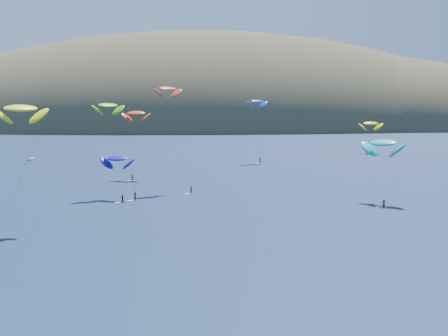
% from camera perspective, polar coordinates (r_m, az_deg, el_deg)
% --- Properties ---
extents(island, '(730.00, 300.00, 210.00)m').
position_cam_1_polar(island, '(612.65, 0.20, 2.70)').
color(island, '#3D3526').
rests_on(island, ground).
extents(sailboat, '(8.21, 7.10, 9.88)m').
position_cam_1_polar(sailboat, '(261.09, -17.18, 0.90)').
color(sailboat, silver).
rests_on(sailboat, ground).
extents(kitesurfer_1, '(9.43, 10.46, 21.92)m').
position_cam_1_polar(kitesurfer_1, '(187.81, -8.04, 4.99)').
color(kitesurfer_1, '#A0C315').
rests_on(kitesurfer_1, ground).
extents(kitesurfer_2, '(9.74, 13.02, 23.73)m').
position_cam_1_polar(kitesurfer_2, '(113.53, -18.10, 5.20)').
color(kitesurfer_2, '#A0C315').
rests_on(kitesurfer_2, ground).
extents(kitesurfer_3, '(11.47, 12.41, 23.97)m').
position_cam_1_polar(kitesurfer_3, '(151.90, -10.55, 5.63)').
color(kitesurfer_3, '#A0C315').
rests_on(kitesurfer_3, ground).
extents(kitesurfer_4, '(9.88, 8.55, 25.88)m').
position_cam_1_polar(kitesurfer_4, '(239.02, 3.03, 6.11)').
color(kitesurfer_4, '#A0C315').
rests_on(kitesurfer_4, ground).
extents(kitesurfer_5, '(10.27, 14.30, 16.42)m').
position_cam_1_polar(kitesurfer_5, '(143.98, 14.35, 2.26)').
color(kitesurfer_5, '#A0C315').
rests_on(kitesurfer_5, ground).
extents(kitesurfer_9, '(10.43, 10.72, 28.19)m').
position_cam_1_polar(kitesurfer_9, '(159.44, -5.16, 7.22)').
color(kitesurfer_9, '#A0C315').
rests_on(kitesurfer_9, ground).
extents(kitesurfer_10, '(9.19, 10.64, 11.84)m').
position_cam_1_polar(kitesurfer_10, '(146.86, -9.71, 0.87)').
color(kitesurfer_10, '#A0C315').
rests_on(kitesurfer_10, ground).
extents(kitesurfer_11, '(11.80, 14.49, 16.69)m').
position_cam_1_polar(kitesurfer_11, '(291.69, 13.27, 4.00)').
color(kitesurfer_11, '#A0C315').
rests_on(kitesurfer_11, ground).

